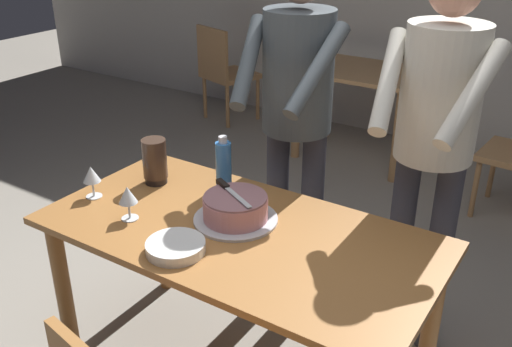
# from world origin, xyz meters

# --- Properties ---
(main_dining_table) EXTENTS (1.57, 0.80, 0.75)m
(main_dining_table) POSITION_xyz_m (0.00, 0.00, 0.63)
(main_dining_table) COLOR #9E6633
(main_dining_table) RESTS_ON ground_plane
(cake_on_platter) EXTENTS (0.34, 0.34, 0.11)m
(cake_on_platter) POSITION_xyz_m (-0.05, 0.05, 0.80)
(cake_on_platter) COLOR silver
(cake_on_platter) RESTS_ON main_dining_table
(cake_knife) EXTENTS (0.25, 0.14, 0.02)m
(cake_knife) POSITION_xyz_m (-0.11, 0.09, 0.87)
(cake_knife) COLOR silver
(cake_knife) RESTS_ON cake_on_platter
(plate_stack) EXTENTS (0.22, 0.22, 0.04)m
(plate_stack) POSITION_xyz_m (-0.10, -0.25, 0.77)
(plate_stack) COLOR white
(plate_stack) RESTS_ON main_dining_table
(wine_glass_near) EXTENTS (0.08, 0.08, 0.14)m
(wine_glass_near) POSITION_xyz_m (-0.68, -0.11, 0.85)
(wine_glass_near) COLOR silver
(wine_glass_near) RESTS_ON main_dining_table
(wine_glass_far) EXTENTS (0.08, 0.08, 0.14)m
(wine_glass_far) POSITION_xyz_m (-0.41, -0.17, 0.85)
(wine_glass_far) COLOR silver
(wine_glass_far) RESTS_ON main_dining_table
(water_bottle) EXTENTS (0.07, 0.07, 0.25)m
(water_bottle) POSITION_xyz_m (-0.25, 0.26, 0.86)
(water_bottle) COLOR #387AC6
(water_bottle) RESTS_ON main_dining_table
(hurricane_lamp) EXTENTS (0.11, 0.11, 0.21)m
(hurricane_lamp) POSITION_xyz_m (-0.55, 0.14, 0.86)
(hurricane_lamp) COLOR black
(hurricane_lamp) RESTS_ON main_dining_table
(person_cutting_cake) EXTENTS (0.46, 0.57, 1.72)m
(person_cutting_cake) POSITION_xyz_m (-0.09, 0.61, 1.08)
(person_cutting_cake) COLOR #2D2D38
(person_cutting_cake) RESTS_ON ground_plane
(person_standing_beside) EXTENTS (0.47, 0.55, 1.72)m
(person_standing_beside) POSITION_xyz_m (0.54, 0.64, 1.08)
(person_standing_beside) COLOR #2D2D38
(person_standing_beside) RESTS_ON ground_plane
(background_table) EXTENTS (1.00, 0.70, 0.74)m
(background_table) POSITION_xyz_m (-0.58, 2.54, 0.58)
(background_table) COLOR tan
(background_table) RESTS_ON ground_plane
(background_chair_2) EXTENTS (0.55, 0.55, 0.90)m
(background_chair_2) POSITION_xyz_m (-2.01, 2.66, 0.49)
(background_chair_2) COLOR tan
(background_chair_2) RESTS_ON ground_plane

